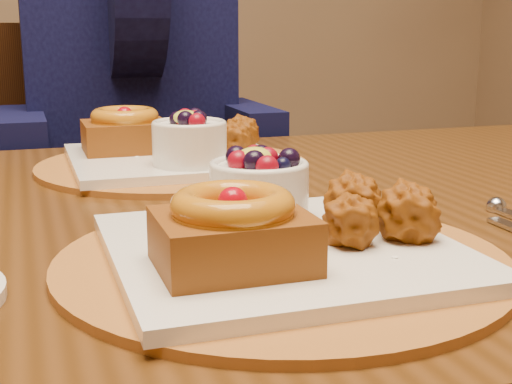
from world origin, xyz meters
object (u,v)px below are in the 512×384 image
Objects in this scene: diner at (128,61)px; dining_table at (215,270)px; chair_far at (28,240)px; place_setting_far at (172,149)px; place_setting_near at (277,234)px.

dining_table is at bearing -93.72° from diner.
diner is at bearing -6.12° from chair_far.
dining_table is 0.74m from chair_far.
dining_table is at bearing -89.08° from place_setting_far.
place_setting_near is 0.43m from place_setting_far.
place_setting_far is at bearing -94.63° from diner.
place_setting_near is 0.46× the size of diner.
place_setting_far is 0.46× the size of diner.
chair_far is (-0.20, 0.70, -0.15)m from dining_table.
place_setting_near is at bearing -89.95° from place_setting_far.
diner is at bearing 88.85° from place_setting_near.
dining_table is 1.94× the size of diner.
diner reaches higher than place_setting_far.
chair_far is (-0.20, 0.48, -0.25)m from place_setting_far.
chair_far is 1.16× the size of diner.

